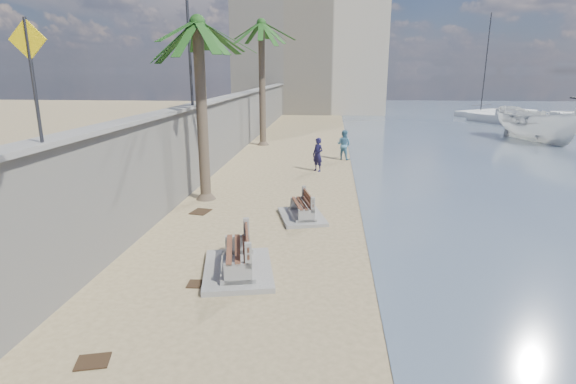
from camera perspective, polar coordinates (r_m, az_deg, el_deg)
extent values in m
plane|color=tan|center=(8.70, -1.24, -20.09)|extent=(140.00, 140.00, 0.00)
cube|color=gray|center=(27.92, -7.12, 8.29)|extent=(0.45, 70.00, 3.50)
cube|color=gray|center=(27.77, -7.24, 11.98)|extent=(0.80, 70.00, 0.12)
cube|color=#B7AA93|center=(59.16, 2.88, 17.02)|extent=(18.00, 12.00, 14.00)
cube|color=gray|center=(11.79, -6.35, -9.80)|extent=(2.20, 2.82, 0.14)
cube|color=gray|center=(15.83, 1.79, -3.15)|extent=(1.93, 2.41, 0.12)
cylinder|color=brown|center=(17.87, -10.87, 9.57)|extent=(0.42, 0.42, 6.74)
cylinder|color=brown|center=(31.30, -3.29, 13.28)|extent=(0.44, 0.44, 8.05)
cylinder|color=#2D2D33|center=(10.37, -29.59, 12.08)|extent=(0.07, 0.07, 2.40)
cube|color=yellow|center=(10.39, -30.17, 16.41)|extent=(0.78, 0.03, 0.78)
cylinder|color=#2D2D33|center=(20.00, -12.43, 17.92)|extent=(0.12, 0.12, 5.00)
imported|color=#171437|center=(23.13, 3.81, 5.07)|extent=(0.86, 0.84, 1.98)
imported|color=teal|center=(26.42, 7.11, 6.18)|extent=(1.15, 1.07, 1.92)
imported|color=silver|center=(37.71, 29.19, 7.63)|extent=(3.77, 3.83, 3.48)
cube|color=silver|center=(57.74, 23.24, 9.18)|extent=(6.64, 5.53, 0.70)
cylinder|color=#2D2D33|center=(57.55, 23.84, 14.74)|extent=(0.12, 0.12, 10.75)
cube|color=#382616|center=(9.22, -23.54, -19.13)|extent=(0.67, 0.59, 0.03)
cube|color=#382616|center=(16.83, -11.04, -2.46)|extent=(0.73, 0.85, 0.03)
cube|color=#382616|center=(11.35, -11.75, -11.36)|extent=(0.36, 0.44, 0.03)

